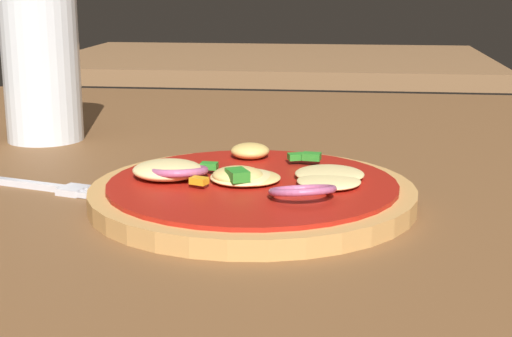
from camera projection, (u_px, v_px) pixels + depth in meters
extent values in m
cube|color=brown|center=(327.00, 234.00, 0.51)|extent=(1.27, 1.10, 0.03)
cylinder|color=tan|center=(253.00, 195.00, 0.52)|extent=(0.22, 0.22, 0.01)
cylinder|color=#A81C11|center=(253.00, 184.00, 0.52)|extent=(0.20, 0.20, 0.00)
ellipsoid|color=#F4DB8E|center=(168.00, 170.00, 0.53)|extent=(0.05, 0.05, 0.01)
ellipsoid|color=#F4DB8E|center=(332.00, 181.00, 0.51)|extent=(0.04, 0.04, 0.01)
ellipsoid|color=#EFCC72|center=(250.00, 178.00, 0.52)|extent=(0.04, 0.04, 0.01)
ellipsoid|color=#E5BC60|center=(250.00, 151.00, 0.59)|extent=(0.03, 0.03, 0.01)
ellipsoid|color=#F4DB8E|center=(243.00, 177.00, 0.52)|extent=(0.05, 0.05, 0.01)
ellipsoid|color=#EFCC72|center=(238.00, 175.00, 0.52)|extent=(0.03, 0.03, 0.01)
ellipsoid|color=#F4DB8E|center=(333.00, 174.00, 0.53)|extent=(0.05, 0.05, 0.01)
torus|color=#B25984|center=(179.00, 171.00, 0.52)|extent=(0.05, 0.05, 0.01)
torus|color=#B25984|center=(302.00, 190.00, 0.48)|extent=(0.06, 0.06, 0.01)
cube|color=orange|center=(199.00, 181.00, 0.50)|extent=(0.01, 0.01, 0.00)
cube|color=#2D8C28|center=(296.00, 157.00, 0.57)|extent=(0.01, 0.01, 0.00)
cube|color=#2D8C28|center=(312.00, 156.00, 0.56)|extent=(0.01, 0.01, 0.01)
cube|color=#2D8C28|center=(238.00, 173.00, 0.51)|extent=(0.02, 0.02, 0.01)
cube|color=#2D8C28|center=(209.00, 166.00, 0.54)|extent=(0.01, 0.01, 0.00)
cube|color=silver|center=(2.00, 181.00, 0.57)|extent=(0.11, 0.04, 0.01)
cube|color=silver|center=(73.00, 190.00, 0.55)|extent=(0.02, 0.02, 0.01)
cube|color=silver|center=(99.00, 197.00, 0.53)|extent=(0.04, 0.01, 0.00)
cube|color=silver|center=(104.00, 195.00, 0.54)|extent=(0.04, 0.01, 0.00)
cube|color=silver|center=(108.00, 193.00, 0.54)|extent=(0.04, 0.01, 0.00)
cube|color=silver|center=(112.00, 191.00, 0.55)|extent=(0.04, 0.01, 0.00)
cylinder|color=silver|center=(41.00, 65.00, 0.71)|extent=(0.07, 0.07, 0.14)
cylinder|color=#C67214|center=(44.00, 103.00, 0.72)|extent=(0.06, 0.06, 0.07)
cube|color=brown|center=(273.00, 63.00, 1.53)|extent=(0.84, 0.55, 0.03)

